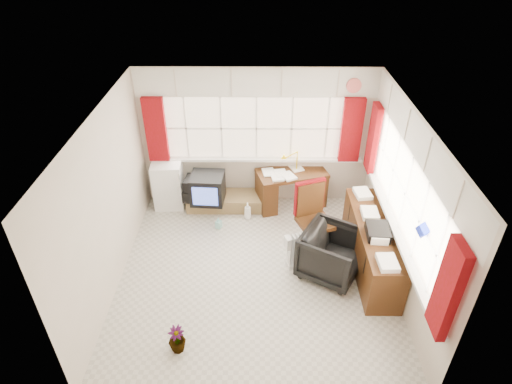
% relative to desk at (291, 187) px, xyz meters
% --- Properties ---
extents(ground, '(4.00, 4.00, 0.00)m').
position_rel_desk_xyz_m(ground, '(-0.63, -1.80, -0.39)').
color(ground, beige).
rests_on(ground, ground).
extents(room_walls, '(4.00, 4.00, 4.00)m').
position_rel_desk_xyz_m(room_walls, '(-0.63, -1.80, 1.11)').
color(room_walls, beige).
rests_on(room_walls, ground).
extents(window_back, '(3.70, 0.12, 3.60)m').
position_rel_desk_xyz_m(window_back, '(-0.63, 0.14, 0.56)').
color(window_back, '#FFE7C9').
rests_on(window_back, room_walls).
extents(window_right, '(0.12, 3.70, 3.60)m').
position_rel_desk_xyz_m(window_right, '(1.32, -1.80, 0.56)').
color(window_right, '#FFE7C9').
rests_on(window_right, room_walls).
extents(curtains, '(3.83, 3.83, 1.15)m').
position_rel_desk_xyz_m(curtains, '(0.30, -0.87, 1.07)').
color(curtains, maroon).
rests_on(curtains, room_walls).
extents(overhead_cabinets, '(3.98, 3.98, 0.48)m').
position_rel_desk_xyz_m(overhead_cabinets, '(0.35, -0.82, 1.86)').
color(overhead_cabinets, silver).
rests_on(overhead_cabinets, room_walls).
extents(desk, '(1.33, 0.91, 0.73)m').
position_rel_desk_xyz_m(desk, '(0.00, 0.00, 0.00)').
color(desk, '#4A2A11').
rests_on(desk, ground).
extents(desk_lamp, '(0.16, 0.14, 0.39)m').
position_rel_desk_xyz_m(desk_lamp, '(0.08, 0.07, 0.58)').
color(desk_lamp, '#E1C009').
rests_on(desk_lamp, desk).
extents(task_chair, '(0.65, 0.67, 1.20)m').
position_rel_desk_xyz_m(task_chair, '(0.23, -1.20, 0.25)').
color(task_chair, black).
rests_on(task_chair, ground).
extents(office_chair, '(1.12, 1.11, 0.76)m').
position_rel_desk_xyz_m(office_chair, '(0.48, -1.78, -0.01)').
color(office_chair, black).
rests_on(office_chair, ground).
extents(radiator, '(0.42, 0.28, 0.59)m').
position_rel_desk_xyz_m(radiator, '(0.04, -1.61, -0.15)').
color(radiator, white).
rests_on(radiator, ground).
extents(credenza, '(0.50, 2.00, 0.85)m').
position_rel_desk_xyz_m(credenza, '(1.10, -1.60, 0.00)').
color(credenza, '#4A2A11').
rests_on(credenza, ground).
extents(file_tray, '(0.33, 0.42, 0.13)m').
position_rel_desk_xyz_m(file_tray, '(1.08, -1.81, 0.43)').
color(file_tray, black).
rests_on(file_tray, credenza).
extents(tv_bench, '(1.40, 0.50, 0.25)m').
position_rel_desk_xyz_m(tv_bench, '(-1.18, -0.08, -0.26)').
color(tv_bench, olive).
rests_on(tv_bench, ground).
extents(crt_tv, '(0.60, 0.57, 0.51)m').
position_rel_desk_xyz_m(crt_tv, '(-1.48, -0.24, 0.12)').
color(crt_tv, black).
rests_on(crt_tv, tv_bench).
extents(hifi_stack, '(0.64, 0.46, 0.42)m').
position_rel_desk_xyz_m(hifi_stack, '(-1.61, -0.21, 0.07)').
color(hifi_stack, black).
rests_on(hifi_stack, tv_bench).
extents(mini_fridge, '(0.54, 0.54, 0.88)m').
position_rel_desk_xyz_m(mini_fridge, '(-2.21, -0.00, 0.05)').
color(mini_fridge, white).
rests_on(mini_fridge, ground).
extents(spray_bottle_a, '(0.13, 0.13, 0.32)m').
position_rel_desk_xyz_m(spray_bottle_a, '(-0.78, -0.43, -0.23)').
color(spray_bottle_a, white).
rests_on(spray_bottle_a, ground).
extents(spray_bottle_b, '(0.12, 0.12, 0.20)m').
position_rel_desk_xyz_m(spray_bottle_b, '(-1.27, -0.71, -0.29)').
color(spray_bottle_b, '#8FD5C8').
rests_on(spray_bottle_b, ground).
extents(flower_vase, '(0.28, 0.28, 0.38)m').
position_rel_desk_xyz_m(flower_vase, '(-1.58, -3.13, -0.20)').
color(flower_vase, black).
rests_on(flower_vase, ground).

